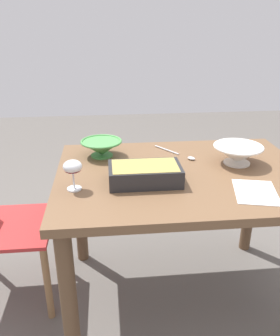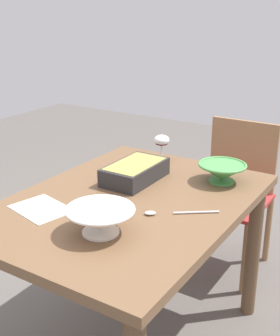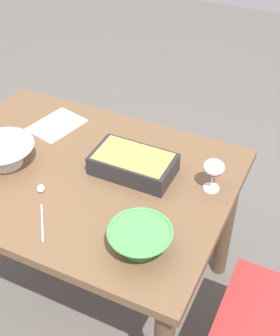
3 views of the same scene
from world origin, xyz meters
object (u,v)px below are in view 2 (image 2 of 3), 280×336
object	(u,v)px
serving_spoon	(168,213)
napkin	(41,209)
wine_glass	(162,142)
small_bowl	(222,172)
mixing_bowl	(100,219)
casserole_dish	(135,171)
dining_table	(129,224)
chair	(233,189)

from	to	relation	value
serving_spoon	napkin	world-z (taller)	serving_spoon
wine_glass	serving_spoon	xyz separation A→B (m)	(0.54, 0.34, -0.09)
small_bowl	serving_spoon	distance (m)	0.43
mixing_bowl	small_bowl	bearing A→B (deg)	165.87
casserole_dish	small_bowl	distance (m)	0.40
dining_table	serving_spoon	size ratio (longest dim) A/B	4.94
napkin	casserole_dish	bearing A→B (deg)	162.42
casserole_dish	small_bowl	xyz separation A→B (m)	(-0.19, 0.35, 0.00)
napkin	dining_table	bearing A→B (deg)	137.33
wine_glass	napkin	size ratio (longest dim) A/B	0.59
mixing_bowl	napkin	distance (m)	0.32
small_bowl	mixing_bowl	bearing A→B (deg)	-14.13
wine_glass	small_bowl	bearing A→B (deg)	72.81
dining_table	small_bowl	xyz separation A→B (m)	(-0.39, 0.25, 0.16)
serving_spoon	dining_table	bearing A→B (deg)	-99.73
mixing_bowl	casserole_dish	bearing A→B (deg)	-160.62
chair	napkin	distance (m)	1.31
small_bowl	serving_spoon	size ratio (longest dim) A/B	0.89
dining_table	wine_glass	world-z (taller)	wine_glass
chair	casserole_dish	distance (m)	0.86
serving_spoon	chair	bearing A→B (deg)	-174.09
dining_table	casserole_dish	distance (m)	0.27
chair	napkin	xyz separation A→B (m)	(1.24, -0.34, 0.28)
casserole_dish	mixing_bowl	distance (m)	0.52
casserole_dish	serving_spoon	size ratio (longest dim) A/B	1.31
casserole_dish	small_bowl	bearing A→B (deg)	119.27
mixing_bowl	napkin	bearing A→B (deg)	-95.79
serving_spoon	napkin	size ratio (longest dim) A/B	1.07
chair	wine_glass	world-z (taller)	wine_glass
dining_table	small_bowl	distance (m)	0.49
chair	wine_glass	distance (m)	0.64
casserole_dish	serving_spoon	bearing A→B (deg)	52.43
dining_table	casserole_dish	world-z (taller)	casserole_dish
wine_glass	napkin	xyz separation A→B (m)	(0.77, -0.11, -0.10)
wine_glass	small_bowl	world-z (taller)	wine_glass
chair	mixing_bowl	size ratio (longest dim) A/B	3.53
casserole_dish	serving_spoon	world-z (taller)	casserole_dish
small_bowl	napkin	world-z (taller)	small_bowl
dining_table	chair	size ratio (longest dim) A/B	1.39
casserole_dish	mixing_bowl	size ratio (longest dim) A/B	1.30
chair	casserole_dish	xyz separation A→B (m)	(0.78, -0.20, 0.32)
mixing_bowl	napkin	world-z (taller)	mixing_bowl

